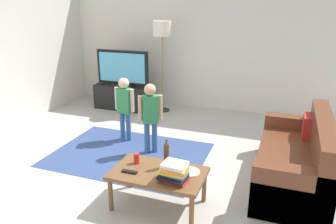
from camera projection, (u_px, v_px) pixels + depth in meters
ground at (152, 172)px, 4.38m from camera, size 7.80×7.80×0.00m
wall_back at (209, 42)px, 6.61m from camera, size 6.00×0.12×2.70m
area_rug at (129, 154)px, 4.88m from camera, size 2.20×1.60×0.01m
tv_stand at (124, 97)px, 6.86m from camera, size 1.20×0.44×0.50m
tv at (123, 68)px, 6.64m from camera, size 1.10×0.28×0.71m
couch at (299, 162)px, 4.03m from camera, size 0.80×1.80×0.86m
floor_lamp at (163, 33)px, 6.31m from camera, size 0.36×0.36×1.78m
child_near_tv at (125, 103)px, 5.19m from camera, size 0.34×0.17×1.03m
child_center at (150, 112)px, 4.76m from camera, size 0.31×0.22×1.05m
coffee_table at (158, 176)px, 3.56m from camera, size 1.00×0.60×0.42m
book_stack at (174, 172)px, 3.34m from camera, size 0.31×0.24×0.20m
bottle at (166, 156)px, 3.59m from camera, size 0.06×0.06×0.34m
tv_remote at (130, 172)px, 3.53m from camera, size 0.17×0.05×0.02m
soda_can at (137, 158)px, 3.71m from camera, size 0.07×0.07×0.12m
plate at (190, 172)px, 3.53m from camera, size 0.22×0.22×0.02m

